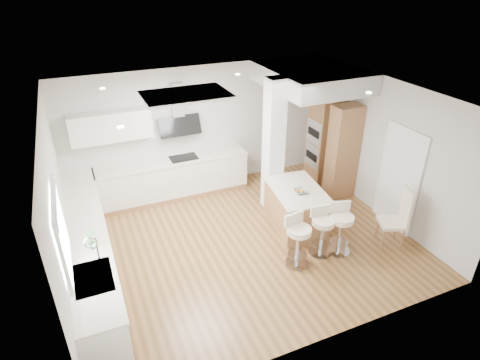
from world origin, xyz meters
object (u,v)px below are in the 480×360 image
bar_stool_c (341,226)px  dining_chair (399,216)px  peninsula (296,208)px  bar_stool_a (298,238)px  bar_stool_b (322,229)px

bar_stool_c → dining_chair: 1.12m
peninsula → bar_stool_c: bar_stool_c is taller
peninsula → bar_stool_c: size_ratio=1.54×
peninsula → dining_chair: bearing=-33.9°
bar_stool_a → dining_chair: 1.99m
peninsula → bar_stool_c: 1.06m
peninsula → dining_chair: (1.41, -1.24, 0.19)m
bar_stool_a → dining_chair: dining_chair is taller
bar_stool_b → dining_chair: bearing=-7.7°
peninsula → dining_chair: 1.89m
peninsula → bar_stool_c: bearing=-65.0°
bar_stool_a → bar_stool_b: bar_stool_a is taller
bar_stool_c → dining_chair: dining_chair is taller
peninsula → bar_stool_b: size_ratio=1.62×
bar_stool_a → bar_stool_b: size_ratio=1.05×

